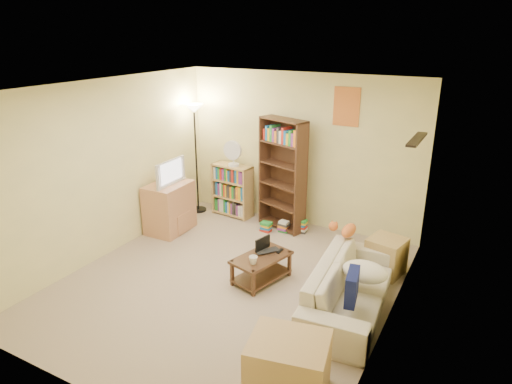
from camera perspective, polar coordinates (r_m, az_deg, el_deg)
room at (r=5.43m, az=-3.58°, el=3.71°), size 4.50×4.54×2.52m
sofa at (r=5.53m, az=11.72°, el=-11.51°), size 2.09×1.08×0.58m
navy_pillow at (r=5.03m, az=11.91°, el=-11.50°), size 0.18×0.39×0.34m
cream_blanket at (r=5.45m, az=13.46°, el=-9.66°), size 0.53×0.38×0.23m
tabby_cat at (r=6.07m, az=11.19°, el=-4.64°), size 0.45×0.19×0.16m
coffee_table at (r=6.01m, az=0.67°, el=-9.18°), size 0.63×0.88×0.35m
laptop at (r=6.01m, az=1.64°, el=-7.58°), size 0.52×0.51×0.03m
laptop_screen at (r=6.03m, az=0.84°, el=-6.45°), size 0.08×0.26×0.18m
mug at (r=5.74m, az=-0.35°, el=-8.51°), size 0.12×0.12×0.10m
tv_remote at (r=6.06m, az=3.01°, el=-7.37°), size 0.05×0.14×0.02m
tv_stand at (r=7.49m, az=-10.76°, el=-1.91°), size 0.55×0.76×0.80m
television at (r=7.29m, az=-11.06°, el=2.48°), size 0.70×0.12×0.40m
tall_bookshelf at (r=7.31m, az=3.32°, el=2.52°), size 0.86×0.52×1.82m
short_bookshelf at (r=7.96m, az=-2.98°, el=0.21°), size 0.74×0.36×0.92m
desk_fan at (r=7.70m, az=-2.92°, el=4.91°), size 0.33×0.18×0.44m
floor_lamp at (r=7.93m, az=-7.66°, el=8.06°), size 0.33×0.33×1.93m
side_table at (r=6.40m, az=15.93°, el=-7.70°), size 0.53×0.53×0.51m
end_cabinet at (r=4.34m, az=4.05°, el=-21.09°), size 0.79×0.70×0.57m
book_stacks at (r=7.43m, az=3.74°, el=-4.30°), size 0.71×0.38×0.22m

